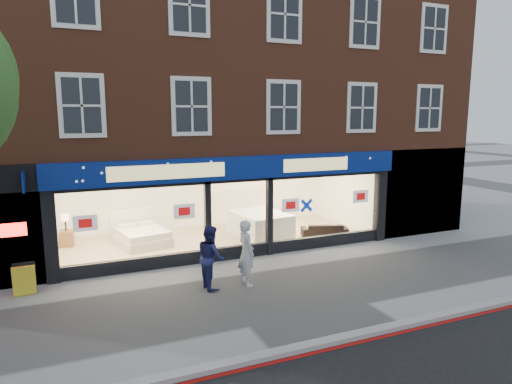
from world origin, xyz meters
TOP-DOWN VIEW (x-y plane):
  - ground at (0.00, 0.00)m, footprint 120.00×120.00m
  - kerb_line at (0.00, -3.10)m, footprint 60.00×0.10m
  - kerb_stone at (0.00, -2.90)m, footprint 60.00×0.25m
  - showroom_floor at (0.00, 5.25)m, footprint 11.00×4.50m
  - building at (-0.02, 6.93)m, footprint 19.00×8.26m
  - display_bed at (-2.70, 5.58)m, footprint 1.91×2.19m
  - bedside_table at (-5.10, 6.33)m, footprint 0.51×0.51m
  - mattress_stack at (1.60, 5.03)m, footprint 1.96×2.35m
  - sofa at (3.70, 3.90)m, footprint 1.82×1.21m
  - a_board at (-6.16, 2.33)m, footprint 0.56×0.38m
  - pedestrian_grey at (-0.69, 0.78)m, footprint 0.47×0.68m
  - pedestrian_blue at (-1.63, 0.96)m, footprint 0.68×0.85m

SIDE VIEW (x-z plane):
  - ground at x=0.00m, z-range 0.00..0.00m
  - kerb_line at x=0.00m, z-range 0.00..0.01m
  - showroom_floor at x=0.00m, z-range 0.00..0.10m
  - kerb_stone at x=0.00m, z-range 0.00..0.12m
  - sofa at x=3.70m, z-range 0.10..0.60m
  - bedside_table at x=-5.10m, z-range 0.10..0.65m
  - display_bed at x=-2.70m, z-range -0.14..0.95m
  - a_board at x=-6.16m, z-range 0.00..0.84m
  - mattress_stack at x=1.60m, z-range 0.10..0.95m
  - pedestrian_blue at x=-1.63m, z-range 0.00..1.70m
  - pedestrian_grey at x=-0.69m, z-range 0.00..1.80m
  - building at x=-0.02m, z-range 1.52..11.82m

